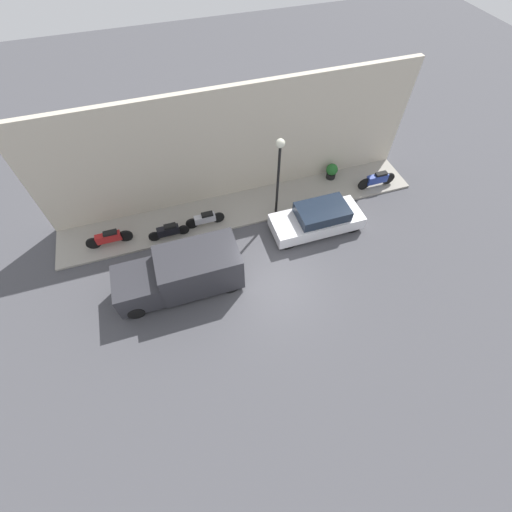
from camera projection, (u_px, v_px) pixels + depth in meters
name	position (u px, v px, depth m)	size (l,w,h in m)	color
ground_plane	(273.00, 284.00, 14.78)	(60.00, 60.00, 0.00)	#47474C
sidewalk	(243.00, 208.00, 17.41)	(2.35, 17.96, 0.11)	gray
building_facade	(233.00, 146.00, 15.91)	(0.30, 17.96, 5.70)	beige
parked_car	(318.00, 219.00, 16.17)	(1.71, 4.32, 1.34)	silver
delivery_van	(181.00, 273.00, 13.93)	(1.93, 5.08, 1.96)	#2D2D33
motorcycle_black	(169.00, 231.00, 15.88)	(0.30, 1.89, 0.77)	black
scooter_silver	(205.00, 219.00, 16.35)	(0.30, 1.89, 0.74)	#B7B7BF
motorcycle_red	(109.00, 238.00, 15.60)	(0.30, 2.08, 0.80)	#B21E1E
motorcycle_blue	(377.00, 179.00, 17.92)	(0.30, 2.11, 0.86)	navy
streetlamp	(279.00, 163.00, 14.76)	(0.39, 0.39, 4.20)	black
potted_plant	(332.00, 171.00, 18.35)	(0.62, 0.62, 0.86)	black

